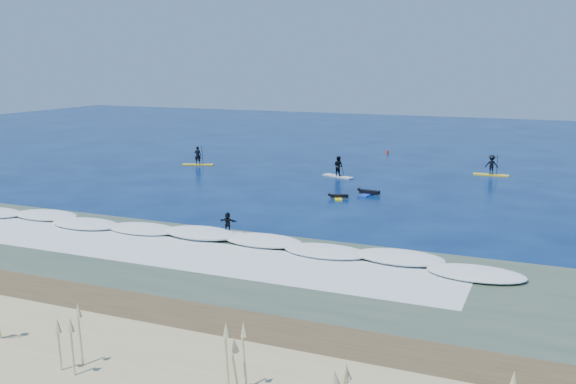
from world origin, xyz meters
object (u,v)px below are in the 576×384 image
at_px(sup_paddler_left, 198,158).
at_px(sup_paddler_center, 338,168).
at_px(prone_paddler_far, 368,193).
at_px(wave_surfer, 228,224).
at_px(marker_buoy, 387,152).
at_px(sup_paddler_right, 492,166).
at_px(prone_paddler_near, 338,197).

bearing_deg(sup_paddler_left, sup_paddler_center, -22.89).
xyz_separation_m(sup_paddler_left, prone_paddler_far, (19.71, -7.28, -0.52)).
distance_m(wave_surfer, marker_buoy, 36.88).
xyz_separation_m(sup_paddler_center, prone_paddler_far, (4.67, -6.47, -0.65)).
bearing_deg(sup_paddler_right, sup_paddler_center, -155.18).
height_order(prone_paddler_near, wave_surfer, wave_surfer).
height_order(sup_paddler_left, prone_paddler_near, sup_paddler_left).
distance_m(sup_paddler_left, prone_paddler_far, 21.02).
relative_size(sup_paddler_center, sup_paddler_right, 1.02).
height_order(prone_paddler_far, wave_surfer, wave_surfer).
distance_m(prone_paddler_near, marker_buoy, 24.45).
distance_m(sup_paddler_center, prone_paddler_far, 8.00).
bearing_deg(sup_paddler_left, marker_buoy, 23.56).
xyz_separation_m(sup_paddler_left, marker_buoy, (15.61, 14.75, -0.41)).
bearing_deg(sup_paddler_center, marker_buoy, 110.19).
height_order(sup_paddler_center, prone_paddler_near, sup_paddler_center).
relative_size(sup_paddler_center, prone_paddler_near, 1.57).
distance_m(sup_paddler_center, prone_paddler_near, 9.28).
bearing_deg(prone_paddler_near, sup_paddler_right, -54.79).
relative_size(sup_paddler_left, prone_paddler_near, 1.57).
distance_m(sup_paddler_left, prone_paddler_near, 20.40).
bearing_deg(wave_surfer, prone_paddler_near, 73.79).
xyz_separation_m(sup_paddler_right, prone_paddler_far, (-7.95, -12.65, -0.68)).
xyz_separation_m(sup_paddler_left, sup_paddler_center, (15.05, -0.81, 0.13)).
xyz_separation_m(sup_paddler_center, wave_surfer, (0.21, -21.32, -0.08)).
height_order(sup_paddler_right, marker_buoy, sup_paddler_right).
bearing_deg(sup_paddler_right, wave_surfer, -115.57).
bearing_deg(marker_buoy, sup_paddler_right, -37.91).
height_order(sup_paddler_right, wave_surfer, sup_paddler_right).
bearing_deg(sup_paddler_center, sup_paddler_right, 48.38).
bearing_deg(prone_paddler_far, sup_paddler_left, 77.16).
bearing_deg(wave_surfer, sup_paddler_left, 120.72).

